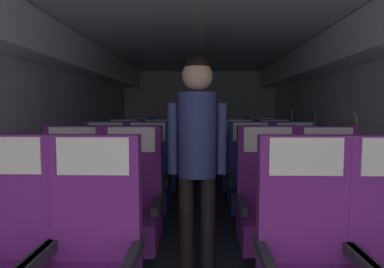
{
  "coord_description": "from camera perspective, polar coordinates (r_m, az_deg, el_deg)",
  "views": [
    {
      "loc": [
        0.01,
        0.04,
        1.28
      ],
      "look_at": [
        -0.09,
        4.16,
        0.95
      ],
      "focal_mm": 30.2,
      "sensor_mm": 36.0,
      "label": 1
    }
  ],
  "objects": [
    {
      "name": "seat_b_left_aisle",
      "position": [
        2.67,
        -10.88,
        -13.04
      ],
      "size": [
        0.51,
        0.49,
        1.14
      ],
      "color": "#38383D",
      "rests_on": "ground"
    },
    {
      "name": "seat_e_left_window",
      "position": [
        5.46,
        -9.72,
        -4.03
      ],
      "size": [
        0.51,
        0.49,
        1.14
      ],
      "color": "#38383D",
      "rests_on": "ground"
    },
    {
      "name": "seat_a_left_aisle",
      "position": [
        1.86,
        -17.62,
        -21.33
      ],
      "size": [
        0.51,
        0.49,
        1.14
      ],
      "color": "#38383D",
      "rests_on": "ground"
    },
    {
      "name": "seat_b_right_aisle",
      "position": [
        2.81,
        23.27,
        -12.49
      ],
      "size": [
        0.51,
        0.49,
        1.14
      ],
      "color": "#38383D",
      "rests_on": "ground"
    },
    {
      "name": "ground",
      "position": [
        3.89,
        1.25,
        -14.85
      ],
      "size": [
        3.72,
        7.82,
        0.02
      ],
      "primitive_type": "cube",
      "color": "#2D3342"
    },
    {
      "name": "seat_a_right_window",
      "position": [
        1.86,
        19.98,
        -21.26
      ],
      "size": [
        0.51,
        0.49,
        1.14
      ],
      "color": "#38383D",
      "rests_on": "ground"
    },
    {
      "name": "seat_e_right_window",
      "position": [
        5.36,
        7.24,
        -4.16
      ],
      "size": [
        0.51,
        0.49,
        1.14
      ],
      "color": "#38383D",
      "rests_on": "ground"
    },
    {
      "name": "seat_b_right_window",
      "position": [
        2.7,
        13.4,
        -12.94
      ],
      "size": [
        0.51,
        0.49,
        1.14
      ],
      "color": "#38383D",
      "rests_on": "ground"
    },
    {
      "name": "seat_d_right_aisle",
      "position": [
        4.54,
        14.54,
        -5.83
      ],
      "size": [
        0.51,
        0.49,
        1.14
      ],
      "color": "#38383D",
      "rests_on": "ground"
    },
    {
      "name": "seat_c_right_window",
      "position": [
        3.56,
        10.38,
        -8.61
      ],
      "size": [
        0.51,
        0.49,
        1.14
      ],
      "color": "#38383D",
      "rests_on": "ground"
    },
    {
      "name": "seat_d_right_window",
      "position": [
        4.46,
        8.34,
        -5.93
      ],
      "size": [
        0.51,
        0.49,
        1.14
      ],
      "color": "#38383D",
      "rests_on": "ground"
    },
    {
      "name": "seat_d_left_aisle",
      "position": [
        4.48,
        -5.87,
        -5.85
      ],
      "size": [
        0.51,
        0.49,
        1.14
      ],
      "color": "#38383D",
      "rests_on": "ground"
    },
    {
      "name": "seat_c_right_aisle",
      "position": [
        3.68,
        17.84,
        -8.31
      ],
      "size": [
        0.51,
        0.49,
        1.14
      ],
      "color": "#38383D",
      "rests_on": "ground"
    },
    {
      "name": "seat_c_left_window",
      "position": [
        3.68,
        -15.28,
        -8.27
      ],
      "size": [
        0.51,
        0.49,
        1.14
      ],
      "color": "#38383D",
      "rests_on": "ground"
    },
    {
      "name": "seat_b_left_window",
      "position": [
        2.82,
        -20.74,
        -12.33
      ],
      "size": [
        0.51,
        0.49,
        1.14
      ],
      "color": "#38383D",
      "rests_on": "ground"
    },
    {
      "name": "fuselage_shell",
      "position": [
        3.94,
        1.31,
        9.05
      ],
      "size": [
        3.6,
        7.47,
        2.18
      ],
      "color": "silver",
      "rests_on": "ground"
    },
    {
      "name": "flight_attendant",
      "position": [
        2.37,
        0.92,
        -1.61
      ],
      "size": [
        0.43,
        0.28,
        1.66
      ],
      "rotation": [
        0.0,
        0.0,
        -0.2
      ],
      "color": "black",
      "rests_on": "ground"
    },
    {
      "name": "seat_e_right_aisle",
      "position": [
        5.44,
        12.36,
        -4.09
      ],
      "size": [
        0.51,
        0.49,
        1.14
      ],
      "color": "#38383D",
      "rests_on": "ground"
    },
    {
      "name": "seat_a_left_window",
      "position": [
        2.06,
        -30.82,
        -19.06
      ],
      "size": [
        0.51,
        0.49,
        1.14
      ],
      "color": "#38383D",
      "rests_on": "ground"
    },
    {
      "name": "seat_e_left_aisle",
      "position": [
        5.37,
        -4.54,
        -4.12
      ],
      "size": [
        0.51,
        0.49,
        1.14
      ],
      "color": "#38383D",
      "rests_on": "ground"
    },
    {
      "name": "seat_c_left_aisle",
      "position": [
        3.56,
        -7.94,
        -8.57
      ],
      "size": [
        0.51,
        0.49,
        1.14
      ],
      "color": "#38383D",
      "rests_on": "ground"
    },
    {
      "name": "seat_d_left_window",
      "position": [
        4.55,
        -12.02,
        -5.77
      ],
      "size": [
        0.51,
        0.49,
        1.14
      ],
      "color": "#38383D",
      "rests_on": "ground"
    }
  ]
}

